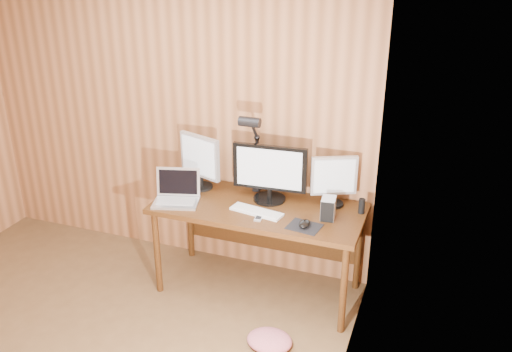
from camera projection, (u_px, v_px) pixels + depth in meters
The scene contains 13 objects.
desk at pixel (261, 216), 4.23m from camera, with size 1.60×0.70×0.75m.
monitor_center at pixel (270, 172), 4.13m from camera, with size 0.58×0.25×0.45m.
monitor_left at pixel (200, 160), 4.33m from camera, with size 0.39×0.19×0.45m.
monitor_right at pixel (334, 180), 4.05m from camera, with size 0.33×0.17×0.40m.
laptop at pixel (177, 194), 4.18m from camera, with size 0.40×0.35×0.24m.
keyboard at pixel (257, 211), 4.01m from camera, with size 0.42×0.19×0.02m.
mousepad at pixel (304, 227), 3.81m from camera, with size 0.23×0.19×0.00m, color black.
mouse at pixel (304, 224), 3.80m from camera, with size 0.07×0.12×0.04m, color black.
hard_drive at pixel (328, 208), 3.91m from camera, with size 0.11×0.15×0.16m.
phone at pixel (259, 218), 3.93m from camera, with size 0.06×0.10×0.01m.
speaker at pixel (362, 206), 3.99m from camera, with size 0.05×0.05×0.11m, color black.
desk_lamp at pixel (253, 143), 4.13m from camera, with size 0.16×0.23×0.71m.
fabric_pile at pixel (269, 341), 3.76m from camera, with size 0.32×0.26×0.10m, color #B55865, non-canonical shape.
Camera 1 is at (2.18, -1.85, 2.58)m, focal length 38.00 mm.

